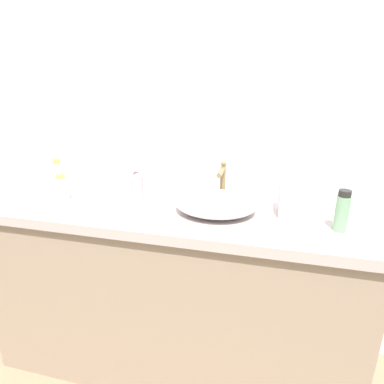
% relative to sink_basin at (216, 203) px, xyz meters
% --- Properties ---
extents(bathroom_wall_rear, '(6.00, 0.06, 2.60)m').
position_rel_sink_basin_xyz_m(bathroom_wall_rear, '(-0.13, 0.36, 0.36)').
color(bathroom_wall_rear, silver).
rests_on(bathroom_wall_rear, ground).
extents(vanity_counter, '(1.76, 0.59, 0.90)m').
position_rel_sink_basin_xyz_m(vanity_counter, '(-0.21, 0.03, -0.49)').
color(vanity_counter, gray).
rests_on(vanity_counter, ground).
extents(wall_mirror_panel, '(1.66, 0.01, 0.99)m').
position_rel_sink_basin_xyz_m(wall_mirror_panel, '(-0.21, 0.33, 0.45)').
color(wall_mirror_panel, '#B2BCC6').
rests_on(wall_mirror_panel, vanity_counter).
extents(sink_basin, '(0.35, 0.31, 0.08)m').
position_rel_sink_basin_xyz_m(sink_basin, '(0.00, 0.00, 0.00)').
color(sink_basin, silver).
rests_on(sink_basin, vanity_counter).
extents(faucet, '(0.03, 0.15, 0.18)m').
position_rel_sink_basin_xyz_m(faucet, '(0.00, 0.17, 0.07)').
color(faucet, olive).
rests_on(faucet, vanity_counter).
extents(soap_dispenser, '(0.06, 0.06, 0.19)m').
position_rel_sink_basin_xyz_m(soap_dispenser, '(-0.37, 0.01, 0.04)').
color(soap_dispenser, '#DFA0AC').
rests_on(soap_dispenser, vanity_counter).
extents(lotion_bottle, '(0.05, 0.05, 0.16)m').
position_rel_sink_basin_xyz_m(lotion_bottle, '(0.49, -0.06, 0.04)').
color(lotion_bottle, '#77A57C').
rests_on(lotion_bottle, vanity_counter).
extents(perfume_bottle, '(0.06, 0.06, 0.13)m').
position_rel_sink_basin_xyz_m(perfume_bottle, '(-0.73, -0.03, 0.02)').
color(perfume_bottle, white).
rests_on(perfume_bottle, vanity_counter).
extents(spray_can, '(0.05, 0.05, 0.17)m').
position_rel_sink_basin_xyz_m(spray_can, '(-0.83, 0.09, 0.04)').
color(spray_can, '#CAAECE').
rests_on(spray_can, vanity_counter).
extents(tissue_box, '(0.14, 0.14, 0.18)m').
position_rel_sink_basin_xyz_m(tissue_box, '(0.33, 0.05, 0.04)').
color(tissue_box, silver).
rests_on(tissue_box, vanity_counter).
extents(candle_jar, '(0.05, 0.05, 0.03)m').
position_rel_sink_basin_xyz_m(candle_jar, '(-0.58, 0.02, -0.02)').
color(candle_jar, silver).
rests_on(candle_jar, vanity_counter).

